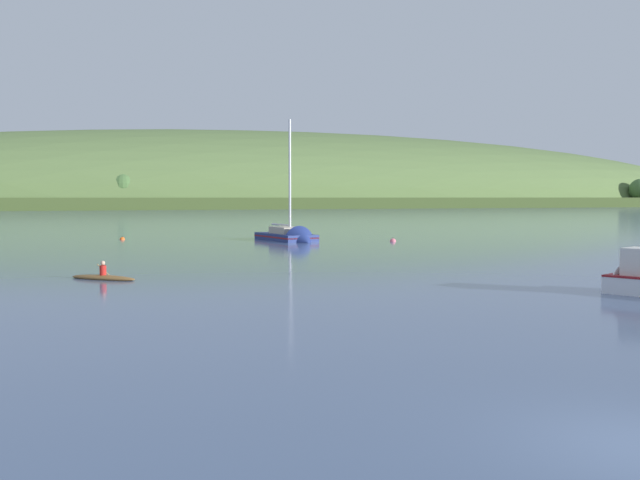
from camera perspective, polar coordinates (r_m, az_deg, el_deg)
far_shoreline_hill at (r=305.01m, az=-3.52°, el=2.60°), size 613.31×166.97×62.12m
sailboat_near_mooring at (r=67.27m, az=-2.27°, el=0.03°), size 4.87×8.93×12.58m
canoe_with_paddler at (r=37.35m, az=-16.45°, el=-2.79°), size 3.40×2.83×1.02m
mooring_buoy_foreground at (r=66.73m, az=5.67°, el=-0.11°), size 0.56×0.56×0.64m
mooring_buoy_midchannel at (r=71.99m, az=-15.06°, el=0.04°), size 0.47×0.47×0.55m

